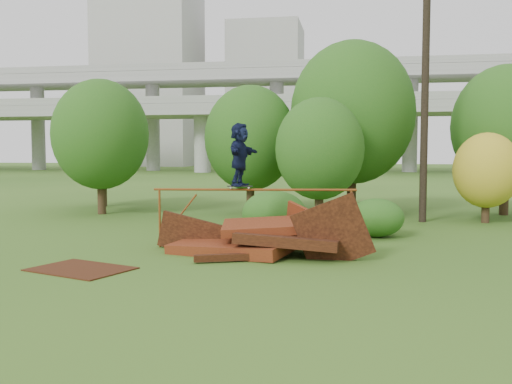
% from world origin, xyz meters
% --- Properties ---
extents(ground, '(240.00, 240.00, 0.00)m').
position_xyz_m(ground, '(0.00, 0.00, 0.00)').
color(ground, '#2D5116').
rests_on(ground, ground).
extents(scrap_pile, '(5.94, 3.23, 2.07)m').
position_xyz_m(scrap_pile, '(-0.66, 1.70, 0.38)').
color(scrap_pile, '#481D0C').
rests_on(scrap_pile, ground).
extents(grind_rail, '(5.57, 0.74, 1.65)m').
position_xyz_m(grind_rail, '(-0.95, 2.63, 1.35)').
color(grind_rail, brown).
rests_on(grind_rail, ground).
extents(skateboard, '(0.71, 0.27, 0.07)m').
position_xyz_m(skateboard, '(-1.35, 2.58, 1.71)').
color(skateboard, black).
rests_on(skateboard, grind_rail).
extents(skater, '(0.77, 1.67, 1.74)m').
position_xyz_m(skater, '(-1.35, 2.58, 2.59)').
color(skater, black).
rests_on(skater, skateboard).
extents(flat_plate, '(2.54, 2.17, 0.03)m').
position_xyz_m(flat_plate, '(-4.31, -0.96, 0.01)').
color(flat_plate, '#3B1B0C').
rests_on(flat_plate, ground).
extents(tree_0, '(4.08, 4.08, 5.75)m').
position_xyz_m(tree_0, '(-8.92, 10.05, 3.40)').
color(tree_0, black).
rests_on(tree_0, ground).
extents(tree_1, '(4.01, 4.01, 5.58)m').
position_xyz_m(tree_1, '(-2.75, 11.82, 3.27)').
color(tree_1, black).
rests_on(tree_1, ground).
extents(tree_2, '(3.33, 3.33, 4.70)m').
position_xyz_m(tree_2, '(0.46, 8.64, 2.77)').
color(tree_2, black).
rests_on(tree_2, ground).
extents(tree_3, '(5.36, 5.36, 7.44)m').
position_xyz_m(tree_3, '(1.64, 12.26, 4.35)').
color(tree_3, black).
rests_on(tree_3, ground).
extents(tree_4, '(2.45, 2.45, 3.39)m').
position_xyz_m(tree_4, '(6.63, 9.64, 1.97)').
color(tree_4, black).
rests_on(tree_4, ground).
extents(tree_5, '(4.49, 4.49, 6.31)m').
position_xyz_m(tree_5, '(8.00, 12.58, 3.72)').
color(tree_5, black).
rests_on(tree_5, ground).
extents(tree_6, '(3.40, 3.40, 4.75)m').
position_xyz_m(tree_6, '(-10.36, 13.34, 2.79)').
color(tree_6, black).
rests_on(tree_6, ground).
extents(shrub_left, '(2.07, 1.91, 1.43)m').
position_xyz_m(shrub_left, '(-0.75, 5.09, 0.71)').
color(shrub_left, '#165015').
rests_on(shrub_left, ground).
extents(shrub_right, '(1.71, 1.57, 1.21)m').
position_xyz_m(shrub_right, '(2.46, 5.26, 0.61)').
color(shrub_right, '#165015').
rests_on(shrub_right, ground).
extents(utility_pole, '(1.40, 0.28, 9.92)m').
position_xyz_m(utility_pole, '(4.34, 9.54, 5.03)').
color(utility_pole, black).
rests_on(utility_pole, ground).
extents(freeway_overpass, '(160.00, 15.00, 13.70)m').
position_xyz_m(freeway_overpass, '(0.00, 62.92, 10.32)').
color(freeway_overpass, gray).
rests_on(freeway_overpass, ground).
extents(building_left, '(18.00, 16.00, 35.00)m').
position_xyz_m(building_left, '(-38.00, 95.00, 17.50)').
color(building_left, '#9E9E99').
rests_on(building_left, ground).
extents(building_right, '(14.00, 14.00, 28.00)m').
position_xyz_m(building_right, '(-16.00, 102.00, 14.00)').
color(building_right, '#9E9E99').
rests_on(building_right, ground).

